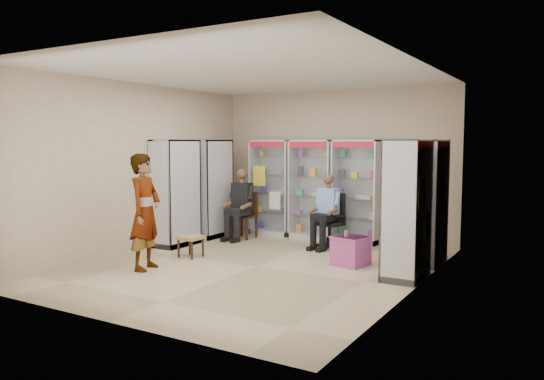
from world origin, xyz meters
The scene contains 18 objects.
floor centered at (0.00, 0.00, 0.00)m, with size 6.00×6.00×0.00m, color tan.
room_shell centered at (0.00, 0.00, 1.97)m, with size 5.02×6.02×3.01m.
cabinet_back_left centered at (-1.30, 2.73, 1.00)m, with size 0.90×0.50×2.00m, color #9D9EA3.
cabinet_back_mid centered at (-0.35, 2.73, 1.00)m, with size 0.90×0.50×2.00m, color #B2B5BA.
cabinet_back_right centered at (0.60, 2.73, 1.00)m, with size 0.90×0.50×2.00m, color #B9BDC1.
cabinet_right_far centered at (2.23, 1.60, 1.00)m, with size 0.50×0.90×2.00m, color #AFB0B7.
cabinet_right_near centered at (2.23, 0.50, 1.00)m, with size 0.50×0.90×2.00m, color #AFB1B6.
cabinet_left_far centered at (-2.23, 1.80, 1.00)m, with size 0.50×0.90×2.00m, color #ADAEB4.
cabinet_left_near centered at (-2.23, 0.70, 1.00)m, with size 0.50×0.90×2.00m, color #B7BABF.
wooden_chair centered at (-1.55, 2.00, 0.47)m, with size 0.42×0.42×0.94m, color black.
seated_customer centered at (-1.55, 1.95, 0.67)m, with size 0.44×0.60×1.34m, color black, non-canonical shape.
office_chair centered at (0.35, 2.02, 0.51)m, with size 0.55×0.55×1.01m, color black.
seated_shopkeeper centered at (0.35, 1.97, 0.64)m, with size 0.42×0.59×1.29m, color #6CAAD6, non-canonical shape.
pink_trunk centered at (1.24, 0.86, 0.23)m, with size 0.49×0.47×0.47m, color #A54270.
tea_glass centered at (1.19, 0.80, 0.52)m, with size 0.07×0.07×0.10m, color #612308.
woven_stool_a centered at (1.90, 1.33, 0.20)m, with size 0.41×0.41×0.41m, color olive.
woven_stool_b centered at (-1.34, 0.03, 0.18)m, with size 0.36×0.36×0.36m, color olive.
standing_man centered at (-1.38, -1.00, 0.89)m, with size 0.65×0.43×1.78m, color #99999C.
Camera 1 is at (4.38, -6.93, 1.95)m, focal length 35.00 mm.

